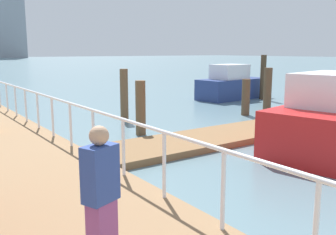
# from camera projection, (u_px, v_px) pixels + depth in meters

# --- Properties ---
(ground_plane) EXTENTS (300.00, 300.00, 0.00)m
(ground_plane) POSITION_uv_depth(u_px,v_px,m) (54.00, 103.00, 19.47)
(ground_plane) COLOR slate
(floating_dock) EXTENTS (11.17, 2.00, 0.18)m
(floating_dock) POSITION_uv_depth(u_px,v_px,m) (236.00, 134.00, 11.78)
(floating_dock) COLOR olive
(floating_dock) RESTS_ON ground_plane
(boardwalk_railing) EXTENTS (0.06, 23.61, 1.08)m
(boardwalk_railing) POSITION_uv_depth(u_px,v_px,m) (93.00, 121.00, 7.83)
(boardwalk_railing) COLOR white
(boardwalk_railing) RESTS_ON boardwalk
(dock_piling_0) EXTENTS (0.31, 0.31, 2.45)m
(dock_piling_0) POSITION_uv_depth(u_px,v_px,m) (263.00, 77.00, 20.66)
(dock_piling_0) COLOR #473826
(dock_piling_0) RESTS_ON ground_plane
(dock_piling_1) EXTENTS (0.31, 0.31, 1.98)m
(dock_piling_1) POSITION_uv_depth(u_px,v_px,m) (124.00, 94.00, 14.55)
(dock_piling_1) COLOR brown
(dock_piling_1) RESTS_ON ground_plane
(dock_piling_2) EXTENTS (0.32, 0.32, 1.75)m
(dock_piling_2) POSITION_uv_depth(u_px,v_px,m) (141.00, 108.00, 11.89)
(dock_piling_2) COLOR brown
(dock_piling_2) RESTS_ON ground_plane
(dock_piling_3) EXTENTS (0.34, 0.34, 1.52)m
(dock_piling_3) POSITION_uv_depth(u_px,v_px,m) (246.00, 97.00, 15.58)
(dock_piling_3) COLOR brown
(dock_piling_3) RESTS_ON ground_plane
(dock_piling_4) EXTENTS (0.35, 0.35, 1.93)m
(dock_piling_4) POSITION_uv_depth(u_px,v_px,m) (268.00, 90.00, 16.61)
(dock_piling_4) COLOR brown
(dock_piling_4) RESTS_ON ground_plane
(moored_boat_1) EXTENTS (4.41, 2.07, 1.93)m
(moored_boat_1) POSITION_uv_depth(u_px,v_px,m) (232.00, 85.00, 20.93)
(moored_boat_1) COLOR navy
(moored_boat_1) RESTS_ON ground_plane
(pedestrian_0) EXTENTS (0.41, 0.33, 1.54)m
(pedestrian_0) POSITION_uv_depth(u_px,v_px,m) (101.00, 197.00, 3.84)
(pedestrian_0) COLOR #994C8C
(pedestrian_0) RESTS_ON boardwalk
(skyline_tower_4) EXTENTS (10.39, 8.28, 42.30)m
(skyline_tower_4) POSITION_uv_depth(u_px,v_px,m) (7.00, 0.00, 137.13)
(skyline_tower_4) COLOR #8C939E
(skyline_tower_4) RESTS_ON ground_plane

